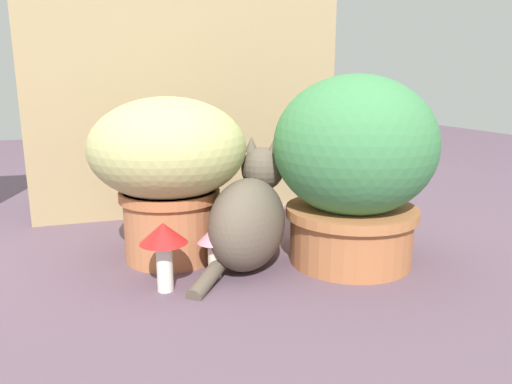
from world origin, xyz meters
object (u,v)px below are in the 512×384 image
mushroom_ornament_red (164,240)px  cat (250,218)px  mushroom_ornament_pink (214,241)px  grass_planter (169,165)px  leafy_planter (354,166)px

mushroom_ornament_red → cat: bearing=21.2°
cat → mushroom_ornament_red: bearing=-158.8°
mushroom_ornament_pink → grass_planter: bearing=115.8°
leafy_planter → mushroom_ornament_red: (-0.46, -0.03, -0.13)m
leafy_planter → grass_planter: bearing=158.3°
grass_planter → cat: 0.24m
grass_planter → cat: bearing=-33.8°
cat → mushroom_ornament_pink: 0.11m
grass_planter → cat: (0.17, -0.12, -0.12)m
grass_planter → mushroom_ornament_red: 0.24m
cat → mushroom_ornament_red: size_ratio=2.11×
grass_planter → mushroom_ornament_pink: (0.08, -0.16, -0.15)m
cat → mushroom_ornament_pink: bearing=-157.0°
cat → mushroom_ornament_red: cat is taller
grass_planter → leafy_planter: (0.42, -0.17, 0.00)m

